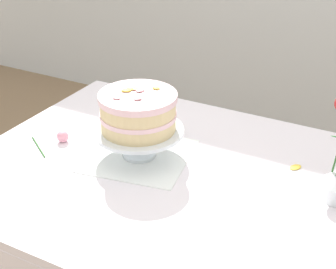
% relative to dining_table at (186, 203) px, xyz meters
% --- Properties ---
extents(dining_table, '(1.40, 1.00, 0.74)m').
position_rel_dining_table_xyz_m(dining_table, '(0.00, 0.00, 0.00)').
color(dining_table, white).
rests_on(dining_table, ground).
extents(linen_napkin, '(0.37, 0.37, 0.00)m').
position_rel_dining_table_xyz_m(linen_napkin, '(-0.20, 0.05, 0.09)').
color(linen_napkin, white).
rests_on(linen_napkin, dining_table).
extents(cake_stand, '(0.29, 0.29, 0.10)m').
position_rel_dining_table_xyz_m(cake_stand, '(-0.20, 0.05, 0.17)').
color(cake_stand, silver).
rests_on(cake_stand, linen_napkin).
extents(layer_cake, '(0.25, 0.25, 0.13)m').
position_rel_dining_table_xyz_m(layer_cake, '(-0.20, 0.05, 0.25)').
color(layer_cake, beige).
rests_on(layer_cake, cake_stand).
extents(fallen_rose, '(0.13, 0.14, 0.04)m').
position_rel_dining_table_xyz_m(fallen_rose, '(-0.48, 0.01, 0.11)').
color(fallen_rose, '#2D6028').
rests_on(fallen_rose, dining_table).
extents(loose_petal_0, '(0.04, 0.05, 0.01)m').
position_rel_dining_table_xyz_m(loose_petal_0, '(0.27, 0.22, 0.09)').
color(loose_petal_0, yellow).
rests_on(loose_petal_0, dining_table).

